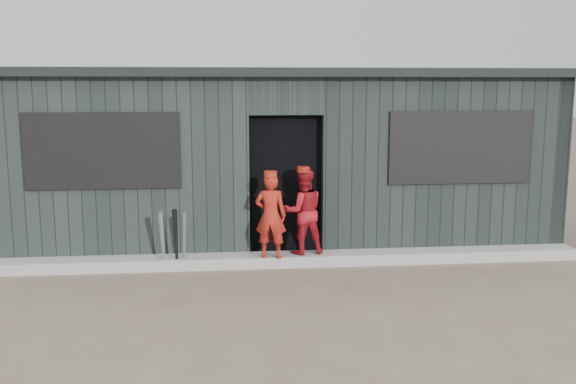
{
  "coord_description": "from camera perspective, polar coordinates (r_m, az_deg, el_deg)",
  "views": [
    {
      "loc": [
        -0.84,
        -6.5,
        2.39
      ],
      "look_at": [
        0.0,
        1.8,
        1.0
      ],
      "focal_mm": 40.0,
      "sensor_mm": 36.0,
      "label": 1
    }
  ],
  "objects": [
    {
      "name": "curb",
      "position": [
        8.68,
        -0.01,
        -6.01
      ],
      "size": [
        8.0,
        0.36,
        0.15
      ],
      "primitive_type": "cube",
      "color": "#A0A09B",
      "rests_on": "ground"
    },
    {
      "name": "bat_left",
      "position": [
        8.43,
        -11.08,
        -4.32
      ],
      "size": [
        0.09,
        0.26,
        0.82
      ],
      "primitive_type": "cone",
      "rotation": [
        0.23,
        0.0,
        -0.08
      ],
      "color": "#92929A",
      "rests_on": "ground"
    },
    {
      "name": "player_grey_back",
      "position": [
        9.2,
        1.3,
        -1.34
      ],
      "size": [
        0.71,
        0.52,
        1.33
      ],
      "primitive_type": "imported",
      "rotation": [
        0.0,
        0.0,
        3.3
      ],
      "color": "beige",
      "rests_on": "ground"
    },
    {
      "name": "ground",
      "position": [
        6.98,
        1.51,
        -10.58
      ],
      "size": [
        80.0,
        80.0,
        0.0
      ],
      "primitive_type": "plane",
      "color": "brown",
      "rests_on": "ground"
    },
    {
      "name": "player_red_left",
      "position": [
        8.37,
        -1.55,
        -2.11
      ],
      "size": [
        0.46,
        0.35,
        1.12
      ],
      "primitive_type": "imported",
      "rotation": [
        0.0,
        0.0,
        2.91
      ],
      "color": "#B12215",
      "rests_on": "curb"
    },
    {
      "name": "dugout",
      "position": [
        10.1,
        -0.98,
        3.19
      ],
      "size": [
        8.3,
        3.3,
        2.62
      ],
      "color": "black",
      "rests_on": "ground"
    },
    {
      "name": "bat_mid",
      "position": [
        8.45,
        -9.23,
        -4.32
      ],
      "size": [
        0.11,
        0.23,
        0.79
      ],
      "primitive_type": "cone",
      "rotation": [
        0.2,
        0.0,
        0.18
      ],
      "color": "gray",
      "rests_on": "ground"
    },
    {
      "name": "player_red_right",
      "position": [
        8.58,
        1.36,
        -1.72
      ],
      "size": [
        0.61,
        0.51,
        1.15
      ],
      "primitive_type": "imported",
      "rotation": [
        0.0,
        0.0,
        3.27
      ],
      "color": "#B0151F",
      "rests_on": "curb"
    },
    {
      "name": "bat_right",
      "position": [
        8.42,
        -9.93,
        -4.22
      ],
      "size": [
        0.07,
        0.26,
        0.84
      ],
      "primitive_type": "cone",
      "rotation": [
        0.23,
        0.0,
        0.01
      ],
      "color": "black",
      "rests_on": "ground"
    }
  ]
}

